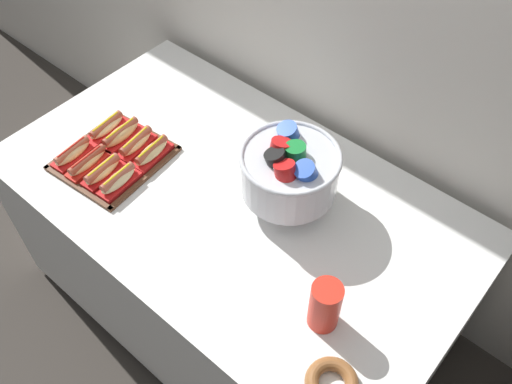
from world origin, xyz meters
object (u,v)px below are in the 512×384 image
at_px(hot_dog_3, 118,180).
at_px(hot_dog_6, 136,143).
at_px(buffet_table, 236,254).
at_px(hot_dog_5, 121,135).
at_px(hot_dog_4, 107,127).
at_px(hot_dog_0, 73,153).
at_px(donut, 332,383).
at_px(hot_dog_2, 103,171).
at_px(punch_bowl, 290,171).
at_px(hot_dog_1, 88,162).
at_px(hot_dog_7, 152,152).
at_px(cup_stack, 325,306).
at_px(serving_tray, 114,158).

height_order(hot_dog_3, hot_dog_6, hot_dog_3).
height_order(buffet_table, hot_dog_5, hot_dog_5).
bearing_deg(hot_dog_4, buffet_table, 8.52).
xyz_separation_m(hot_dog_0, hot_dog_3, (0.22, 0.02, 0.00)).
xyz_separation_m(hot_dog_3, donut, (0.95, -0.09, -0.02)).
relative_size(hot_dog_2, punch_bowl, 0.52).
distance_m(hot_dog_4, donut, 1.21).
bearing_deg(punch_bowl, hot_dog_1, -151.73).
relative_size(hot_dog_1, hot_dog_7, 1.03).
height_order(hot_dog_1, punch_bowl, punch_bowl).
xyz_separation_m(cup_stack, donut, (0.13, -0.14, -0.07)).
height_order(serving_tray, punch_bowl, punch_bowl).
bearing_deg(punch_bowl, hot_dog_3, -145.77).
bearing_deg(hot_dog_5, donut, -12.28).
xyz_separation_m(hot_dog_5, hot_dog_7, (0.15, 0.01, -0.00)).
xyz_separation_m(hot_dog_1, punch_bowl, (0.62, 0.34, 0.12)).
xyz_separation_m(hot_dog_3, hot_dog_7, (-0.01, 0.16, -0.00)).
height_order(buffet_table, cup_stack, cup_stack).
height_order(buffet_table, serving_tray, serving_tray).
relative_size(hot_dog_3, donut, 1.15).
relative_size(punch_bowl, donut, 2.24).
height_order(hot_dog_2, hot_dog_5, hot_dog_5).
relative_size(cup_stack, donut, 1.21).
distance_m(hot_dog_7, punch_bowl, 0.53).
bearing_deg(hot_dog_4, hot_dog_5, 4.85).
bearing_deg(cup_stack, punch_bowl, 141.32).
bearing_deg(hot_dog_6, serving_tray, -109.60).
xyz_separation_m(hot_dog_1, cup_stack, (0.97, 0.06, 0.05)).
bearing_deg(serving_tray, hot_dog_7, 41.10).
bearing_deg(hot_dog_4, hot_dog_1, -60.71).
distance_m(hot_dog_1, cup_stack, 0.97).
bearing_deg(hot_dog_6, hot_dog_2, -85.15).
relative_size(hot_dog_6, cup_stack, 0.98).
height_order(hot_dog_5, punch_bowl, punch_bowl).
bearing_deg(hot_dog_5, buffet_table, 9.10).
bearing_deg(hot_dog_4, hot_dog_3, -31.41).
distance_m(hot_dog_1, hot_dog_6, 0.18).
relative_size(hot_dog_3, hot_dog_5, 0.91).
xyz_separation_m(hot_dog_3, punch_bowl, (0.47, 0.32, 0.12)).
bearing_deg(punch_bowl, buffet_table, -149.55).
bearing_deg(donut, hot_dog_1, 175.96).
distance_m(hot_dog_0, hot_dog_6, 0.22).
distance_m(buffet_table, hot_dog_1, 0.65).
relative_size(buffet_table, hot_dog_0, 9.77).
bearing_deg(hot_dog_0, hot_dog_3, 4.85).
xyz_separation_m(hot_dog_0, punch_bowl, (0.70, 0.34, 0.12)).
bearing_deg(hot_dog_4, serving_tray, -31.41).
height_order(hot_dog_0, hot_dog_7, same).
xyz_separation_m(hot_dog_0, hot_dog_5, (0.06, 0.17, 0.00)).
height_order(serving_tray, cup_stack, cup_stack).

